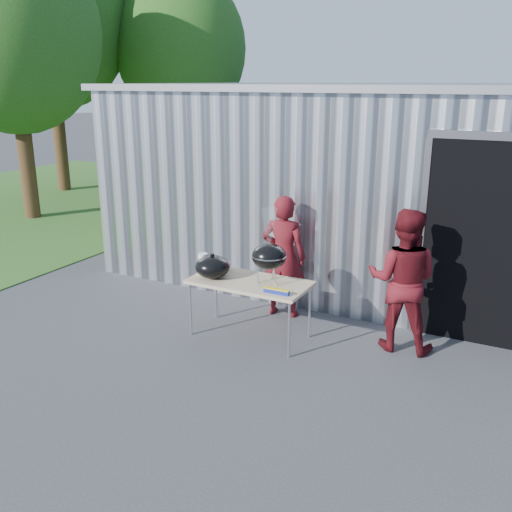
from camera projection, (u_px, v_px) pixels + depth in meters
The scene contains 14 objects.
ground at pixel (212, 349), 6.97m from camera, with size 80.00×80.00×0.00m, color #37373A.
building at pixel (392, 176), 10.00m from camera, with size 8.20×6.20×3.10m.
grass_patch at pixel (52, 197), 16.03m from camera, with size 10.00×12.00×0.02m, color #2D591E.
tree_left at pixel (11, 32), 12.44m from camera, with size 3.86×3.86×6.40m.
tree_mid at pixel (47, 13), 15.65m from camera, with size 4.56×4.56×7.55m.
tree_far at pixel (181, 49), 16.28m from camera, with size 3.73×3.73×6.18m.
folding_table at pixel (250, 284), 7.14m from camera, with size 1.50×0.75×0.75m.
kettle_grill at pixel (269, 250), 6.96m from camera, with size 0.43×0.43×0.93m.
grill_lid at pixel (213, 267), 7.21m from camera, with size 0.44×0.44×0.32m.
paper_towels at pixel (203, 264), 7.33m from camera, with size 0.12×0.12×0.28m, color white.
white_tub at pixel (221, 266), 7.55m from camera, with size 0.20×0.15×0.10m, color white.
foil_box at pixel (276, 291), 6.69m from camera, with size 0.32×0.06×0.06m.
person_cook at pixel (284, 256), 7.79m from camera, with size 0.62×0.41×1.70m, color #581016.
person_bystander at pixel (403, 280), 6.79m from camera, with size 0.85×0.66×1.74m, color #581016.
Camera 1 is at (3.40, -5.36, 3.15)m, focal length 40.00 mm.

